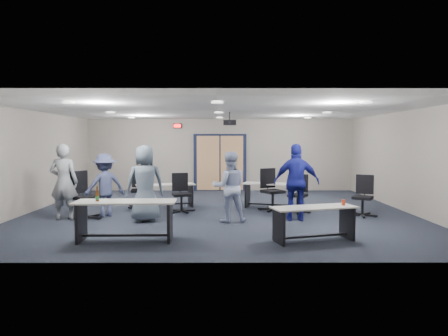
{
  "coord_description": "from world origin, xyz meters",
  "views": [
    {
      "loc": [
        0.12,
        -10.62,
        1.91
      ],
      "look_at": [
        0.14,
        -0.3,
        1.19
      ],
      "focal_mm": 32.0,
      "sensor_mm": 36.0,
      "label": 1
    }
  ],
  "objects_px": {
    "table_front_right": "(314,217)",
    "chair_back_a": "(140,189)",
    "person_back": "(105,185)",
    "chair_back_d": "(298,194)",
    "person_lightblue": "(229,187)",
    "chair_loose_left": "(86,195)",
    "chair_loose_right": "(363,196)",
    "chair_back_c": "(273,190)",
    "person_navy": "(297,182)",
    "chair_back_b": "(181,193)",
    "table_back_left": "(166,192)",
    "table_front_left": "(125,213)",
    "person_gray": "(64,182)",
    "person_plaid": "(145,183)",
    "table_back_right": "(274,191)"
  },
  "relations": [
    {
      "from": "table_front_right",
      "to": "chair_back_a",
      "type": "distance_m",
      "value": 5.58
    },
    {
      "from": "person_back",
      "to": "chair_back_d",
      "type": "bearing_deg",
      "value": 149.94
    },
    {
      "from": "person_lightblue",
      "to": "chair_loose_left",
      "type": "bearing_deg",
      "value": -11.77
    },
    {
      "from": "chair_back_d",
      "to": "chair_loose_left",
      "type": "bearing_deg",
      "value": -143.38
    },
    {
      "from": "chair_back_d",
      "to": "chair_loose_right",
      "type": "xyz_separation_m",
      "value": [
        1.55,
        -0.48,
        0.01
      ]
    },
    {
      "from": "chair_back_c",
      "to": "person_navy",
      "type": "height_order",
      "value": "person_navy"
    },
    {
      "from": "chair_back_b",
      "to": "chair_back_c",
      "type": "distance_m",
      "value": 2.47
    },
    {
      "from": "person_navy",
      "to": "chair_back_c",
      "type": "bearing_deg",
      "value": -69.24
    },
    {
      "from": "table_front_right",
      "to": "table_back_left",
      "type": "xyz_separation_m",
      "value": [
        -3.37,
        3.79,
        0.0
      ]
    },
    {
      "from": "table_front_left",
      "to": "person_gray",
      "type": "relative_size",
      "value": 1.04
    },
    {
      "from": "table_front_right",
      "to": "chair_back_a",
      "type": "xyz_separation_m",
      "value": [
        -4.1,
        3.78,
        0.08
      ]
    },
    {
      "from": "chair_back_a",
      "to": "chair_back_b",
      "type": "distance_m",
      "value": 1.46
    },
    {
      "from": "person_plaid",
      "to": "person_navy",
      "type": "relative_size",
      "value": 0.99
    },
    {
      "from": "chair_loose_right",
      "to": "person_lightblue",
      "type": "distance_m",
      "value": 3.44
    },
    {
      "from": "chair_back_d",
      "to": "person_gray",
      "type": "distance_m",
      "value": 5.87
    },
    {
      "from": "chair_back_c",
      "to": "person_plaid",
      "type": "height_order",
      "value": "person_plaid"
    },
    {
      "from": "table_front_right",
      "to": "person_gray",
      "type": "distance_m",
      "value": 5.92
    },
    {
      "from": "chair_back_d",
      "to": "chair_back_c",
      "type": "bearing_deg",
      "value": 179.1
    },
    {
      "from": "table_front_left",
      "to": "chair_back_a",
      "type": "height_order",
      "value": "chair_back_a"
    },
    {
      "from": "table_back_left",
      "to": "chair_back_b",
      "type": "distance_m",
      "value": 0.92
    },
    {
      "from": "table_front_right",
      "to": "chair_loose_right",
      "type": "bearing_deg",
      "value": 38.19
    },
    {
      "from": "chair_back_d",
      "to": "person_back",
      "type": "bearing_deg",
      "value": -146.85
    },
    {
      "from": "chair_back_a",
      "to": "chair_back_b",
      "type": "relative_size",
      "value": 1.03
    },
    {
      "from": "chair_loose_right",
      "to": "chair_back_c",
      "type": "bearing_deg",
      "value": -170.15
    },
    {
      "from": "table_back_left",
      "to": "person_lightblue",
      "type": "bearing_deg",
      "value": -65.99
    },
    {
      "from": "chair_back_d",
      "to": "person_back",
      "type": "relative_size",
      "value": 0.64
    },
    {
      "from": "table_front_left",
      "to": "person_plaid",
      "type": "bearing_deg",
      "value": 87.59
    },
    {
      "from": "chair_loose_left",
      "to": "person_navy",
      "type": "relative_size",
      "value": 0.64
    },
    {
      "from": "person_gray",
      "to": "person_lightblue",
      "type": "relative_size",
      "value": 1.11
    },
    {
      "from": "table_front_left",
      "to": "chair_loose_right",
      "type": "height_order",
      "value": "table_front_left"
    },
    {
      "from": "chair_back_c",
      "to": "person_back",
      "type": "xyz_separation_m",
      "value": [
        -4.32,
        -0.81,
        0.22
      ]
    },
    {
      "from": "table_back_right",
      "to": "chair_loose_right",
      "type": "bearing_deg",
      "value": -13.27
    },
    {
      "from": "table_front_left",
      "to": "person_lightblue",
      "type": "height_order",
      "value": "person_lightblue"
    },
    {
      "from": "table_back_left",
      "to": "chair_back_a",
      "type": "bearing_deg",
      "value": 163.27
    },
    {
      "from": "person_gray",
      "to": "person_navy",
      "type": "height_order",
      "value": "same"
    },
    {
      "from": "person_navy",
      "to": "table_back_left",
      "type": "bearing_deg",
      "value": -24.52
    },
    {
      "from": "chair_back_b",
      "to": "table_front_left",
      "type": "bearing_deg",
      "value": -119.98
    },
    {
      "from": "table_back_left",
      "to": "chair_back_a",
      "type": "xyz_separation_m",
      "value": [
        -0.73,
        -0.01,
        0.08
      ]
    },
    {
      "from": "table_front_right",
      "to": "chair_back_a",
      "type": "height_order",
      "value": "chair_back_a"
    },
    {
      "from": "chair_loose_left",
      "to": "person_lightblue",
      "type": "bearing_deg",
      "value": -62.44
    },
    {
      "from": "chair_loose_right",
      "to": "person_gray",
      "type": "relative_size",
      "value": 0.57
    },
    {
      "from": "chair_back_a",
      "to": "person_plaid",
      "type": "xyz_separation_m",
      "value": [
        0.54,
        -1.94,
        0.37
      ]
    },
    {
      "from": "table_front_left",
      "to": "person_back",
      "type": "xyz_separation_m",
      "value": [
        -1.11,
        2.46,
        0.26
      ]
    },
    {
      "from": "chair_back_a",
      "to": "chair_back_c",
      "type": "relative_size",
      "value": 0.93
    },
    {
      "from": "table_back_left",
      "to": "person_navy",
      "type": "relative_size",
      "value": 0.94
    },
    {
      "from": "person_plaid",
      "to": "person_back",
      "type": "xyz_separation_m",
      "value": [
        -1.14,
        0.64,
        -0.12
      ]
    },
    {
      "from": "chair_back_b",
      "to": "person_back",
      "type": "relative_size",
      "value": 0.65
    },
    {
      "from": "chair_back_a",
      "to": "chair_back_c",
      "type": "distance_m",
      "value": 3.75
    },
    {
      "from": "person_back",
      "to": "chair_back_a",
      "type": "bearing_deg",
      "value": -150.25
    },
    {
      "from": "table_back_right",
      "to": "person_plaid",
      "type": "height_order",
      "value": "person_plaid"
    }
  ]
}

